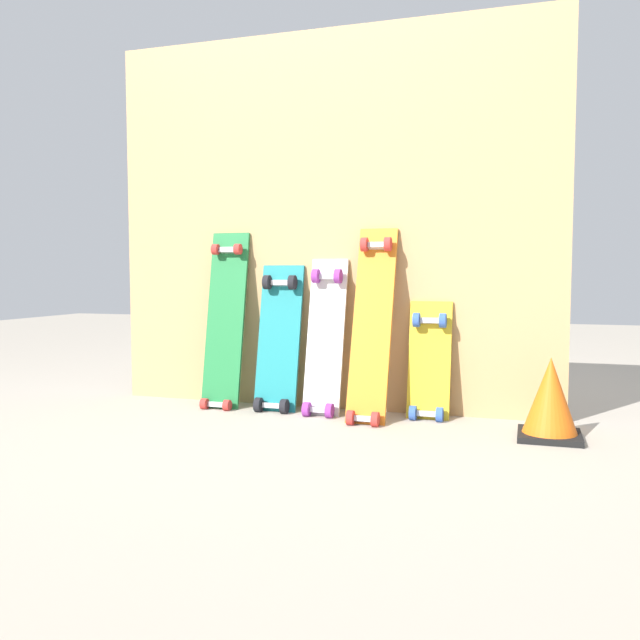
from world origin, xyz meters
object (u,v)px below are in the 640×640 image
at_px(skateboard_teal, 278,344).
at_px(skateboard_white, 325,343).
at_px(skateboard_green, 225,327).
at_px(skateboard_orange, 371,331).
at_px(skateboard_yellow, 429,367).
at_px(traffic_cone, 550,399).

xyz_separation_m(skateboard_teal, skateboard_white, (0.24, -0.01, 0.01)).
bearing_deg(skateboard_white, skateboard_teal, 176.84).
relative_size(skateboard_green, skateboard_orange, 1.00).
xyz_separation_m(skateboard_teal, skateboard_orange, (0.47, -0.07, 0.08)).
xyz_separation_m(skateboard_white, skateboard_orange, (0.23, -0.05, 0.07)).
xyz_separation_m(skateboard_yellow, traffic_cone, (0.51, -0.23, -0.07)).
relative_size(skateboard_white, skateboard_yellow, 1.33).
bearing_deg(skateboard_teal, traffic_cone, -9.74).
xyz_separation_m(skateboard_green, skateboard_white, (0.51, -0.01, -0.06)).
bearing_deg(skateboard_teal, skateboard_yellow, 1.83).
xyz_separation_m(skateboard_orange, skateboard_yellow, (0.24, 0.09, -0.16)).
bearing_deg(skateboard_yellow, traffic_cone, -24.60).
distance_m(skateboard_green, skateboard_yellow, 1.00).
xyz_separation_m(skateboard_teal, traffic_cone, (1.22, -0.21, -0.16)).
distance_m(skateboard_green, skateboard_white, 0.52).
relative_size(skateboard_green, skateboard_yellow, 1.56).
bearing_deg(traffic_cone, skateboard_white, 168.71).
bearing_deg(skateboard_white, traffic_cone, -11.29).
bearing_deg(traffic_cone, skateboard_green, 172.24).
bearing_deg(skateboard_green, traffic_cone, -7.76).
bearing_deg(skateboard_orange, skateboard_green, 175.23).
relative_size(skateboard_teal, traffic_cone, 2.33).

